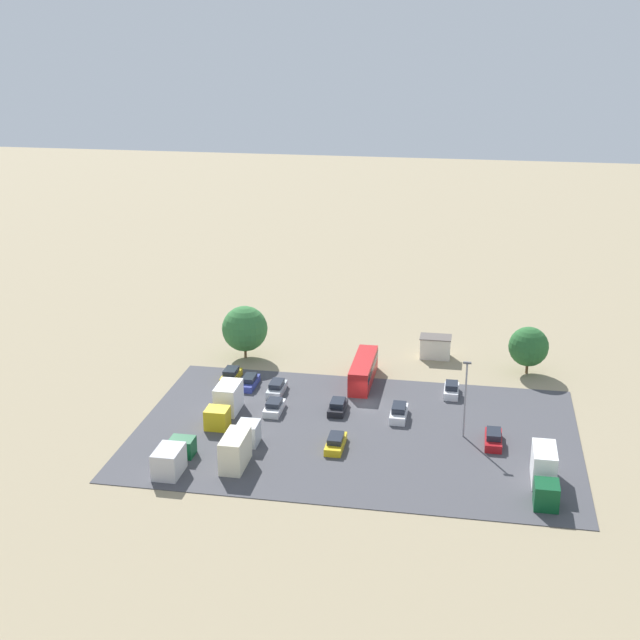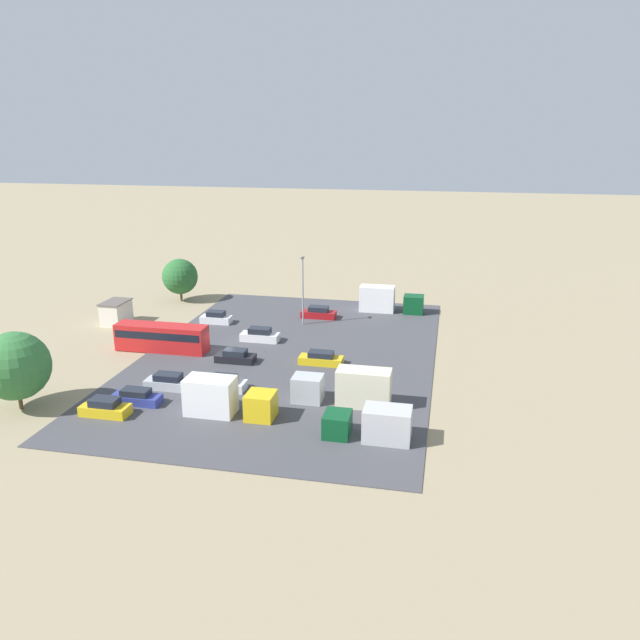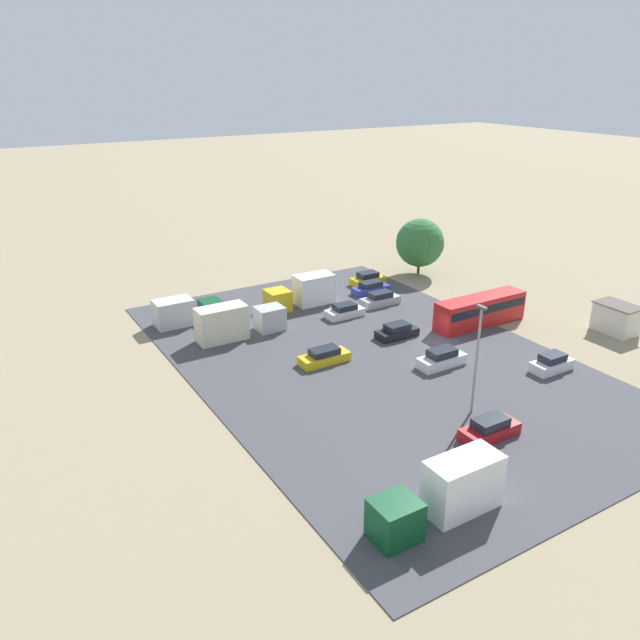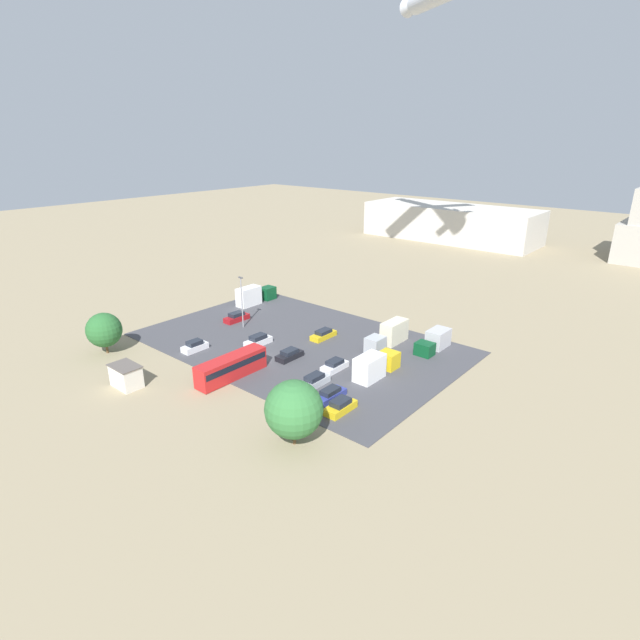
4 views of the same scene
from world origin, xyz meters
name	(u,v)px [view 1 (image 1 of 4)]	position (x,y,z in m)	size (l,w,h in m)	color
ground_plane	(365,405)	(0.00, 0.00, 0.00)	(400.00, 400.00, 0.00)	gray
parking_lot_surface	(356,433)	(0.00, 7.85, 0.04)	(49.66, 32.36, 0.08)	#424247
shed_building	(435,347)	(-7.45, -17.53, 1.52)	(4.30, 2.90, 3.03)	silver
bus	(363,370)	(1.14, -6.95, 1.73)	(2.54, 10.72, 3.07)	red
parked_car_0	(231,375)	(18.00, -4.41, 0.74)	(1.91, 4.37, 1.59)	gold
parked_car_1	(493,439)	(-15.29, 8.04, 0.74)	(1.84, 4.69, 1.58)	maroon
parked_car_2	(336,443)	(1.63, 11.92, 0.67)	(1.83, 4.78, 1.42)	gold
parked_car_3	(274,407)	(10.33, 4.01, 0.68)	(1.92, 4.25, 1.44)	silver
parked_car_4	(451,390)	(-10.20, -4.70, 0.75)	(1.78, 4.01, 1.61)	silver
parked_car_5	(399,412)	(-4.41, 3.12, 0.76)	(1.82, 4.63, 1.64)	silver
parked_car_6	(277,388)	(11.29, -1.45, 0.72)	(1.79, 4.63, 1.54)	#ADB2B7
parked_car_7	(249,382)	(15.16, -2.88, 0.68)	(1.74, 4.64, 1.43)	navy
parked_car_8	(338,407)	(2.92, 2.57, 0.67)	(1.89, 4.33, 1.42)	black
parked_truck_0	(239,446)	(11.25, 16.44, 1.69)	(2.31, 9.17, 3.51)	#ADB2B7
parked_truck_1	(173,457)	(17.50, 19.60, 1.36)	(2.60, 7.22, 2.81)	#0C4723
parked_truck_2	(225,403)	(15.72, 6.07, 1.62)	(2.57, 8.13, 3.38)	gold
parked_truck_3	(544,473)	(-20.19, 16.82, 1.71)	(2.34, 8.84, 3.57)	#0C4723
tree_near_shed	(529,347)	(-19.69, -13.83, 3.75)	(5.22, 5.22, 6.37)	brown
tree_apron_mid	(245,329)	(18.30, -12.77, 4.22)	(6.25, 6.25, 7.35)	brown
light_pole_lot_centre	(465,396)	(-11.99, 6.67, 4.99)	(0.90, 0.28, 8.95)	gray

